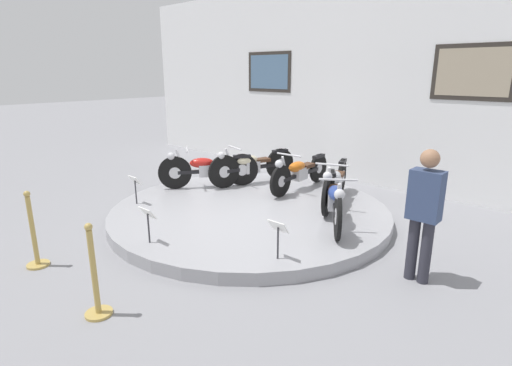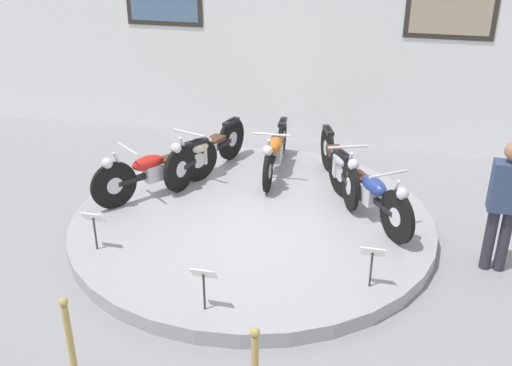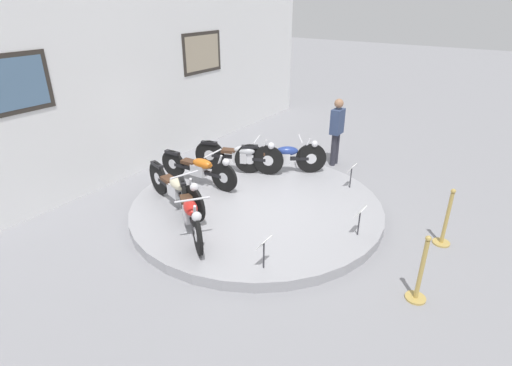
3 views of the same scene
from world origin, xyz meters
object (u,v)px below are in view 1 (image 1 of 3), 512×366
(motorcycle_orange, at_px, (299,171))
(info_placard_front_centre, at_px, (148,217))
(stanchion_post_left_of_entry, at_px, (34,241))
(motorcycle_blue, at_px, (335,198))
(info_placard_front_right, at_px, (278,231))
(motorcycle_silver, at_px, (335,182))
(stanchion_post_right_of_entry, at_px, (95,285))
(motorcycle_red, at_px, (207,168))
(motorcycle_cream, at_px, (251,165))
(info_placard_front_left, at_px, (135,184))
(visitor_standing, at_px, (424,209))

(motorcycle_orange, distance_m, info_placard_front_centre, 3.47)
(stanchion_post_left_of_entry, bearing_deg, motorcycle_blue, 56.94)
(info_placard_front_centre, xyz_separation_m, info_placard_front_right, (1.62, 0.80, 0.00))
(motorcycle_silver, distance_m, stanchion_post_left_of_entry, 4.70)
(motorcycle_blue, bearing_deg, stanchion_post_right_of_entry, -100.65)
(info_placard_front_right, height_order, stanchion_post_right_of_entry, stanchion_post_right_of_entry)
(motorcycle_red, xyz_separation_m, stanchion_post_left_of_entry, (0.66, -3.53, -0.23))
(motorcycle_orange, xyz_separation_m, stanchion_post_right_of_entry, (0.81, -4.64, -0.21))
(motorcycle_silver, height_order, stanchion_post_left_of_entry, stanchion_post_left_of_entry)
(info_placard_front_right, height_order, stanchion_post_left_of_entry, stanchion_post_left_of_entry)
(stanchion_post_left_of_entry, bearing_deg, stanchion_post_right_of_entry, 0.00)
(motorcycle_orange, distance_m, motorcycle_silver, 1.05)
(motorcycle_cream, xyz_separation_m, motorcycle_silver, (2.00, 0.00, -0.00))
(info_placard_front_left, distance_m, info_placard_front_centre, 1.81)
(motorcycle_red, xyz_separation_m, motorcycle_blue, (2.96, -0.00, 0.00))
(visitor_standing, xyz_separation_m, stanchion_post_right_of_entry, (-2.19, -2.95, -0.57))
(motorcycle_red, distance_m, info_placard_front_left, 1.55)
(info_placard_front_centre, bearing_deg, motorcycle_blue, 57.83)
(visitor_standing, bearing_deg, stanchion_post_right_of_entry, -126.57)
(motorcycle_red, xyz_separation_m, info_placard_front_centre, (1.48, -2.35, -0.03))
(motorcycle_blue, relative_size, info_placard_front_right, 3.27)
(motorcycle_silver, relative_size, stanchion_post_left_of_entry, 1.87)
(motorcycle_red, distance_m, info_placard_front_centre, 2.78)
(info_placard_front_left, bearing_deg, motorcycle_red, 84.92)
(motorcycle_silver, distance_m, visitor_standing, 2.45)
(motorcycle_silver, xyz_separation_m, visitor_standing, (2.00, -1.38, 0.33))
(motorcycle_blue, distance_m, stanchion_post_left_of_entry, 4.21)
(motorcycle_cream, xyz_separation_m, stanchion_post_right_of_entry, (1.81, -4.32, -0.24))
(motorcycle_cream, xyz_separation_m, info_placard_front_right, (2.61, -2.35, -0.03))
(motorcycle_cream, bearing_deg, motorcycle_orange, 17.68)
(motorcycle_cream, height_order, info_placard_front_right, motorcycle_cream)
(motorcycle_blue, bearing_deg, visitor_standing, -20.71)
(info_placard_front_right, xyz_separation_m, visitor_standing, (1.39, 0.97, 0.36))
(motorcycle_red, distance_m, motorcycle_silver, 2.60)
(motorcycle_cream, distance_m, motorcycle_blue, 2.60)
(motorcycle_silver, height_order, info_placard_front_left, motorcycle_silver)
(motorcycle_blue, height_order, info_placard_front_centre, motorcycle_blue)
(motorcycle_red, relative_size, stanchion_post_left_of_entry, 1.59)
(motorcycle_red, bearing_deg, motorcycle_silver, 17.87)
(info_placard_front_left, relative_size, info_placard_front_centre, 1.00)
(motorcycle_red, bearing_deg, info_placard_front_left, -95.08)
(info_placard_front_centre, height_order, stanchion_post_right_of_entry, stanchion_post_right_of_entry)
(visitor_standing, bearing_deg, info_placard_front_right, -144.95)
(motorcycle_cream, xyz_separation_m, motorcycle_blue, (2.47, -0.80, -0.00))
(info_placard_front_centre, bearing_deg, info_placard_front_left, 153.61)
(motorcycle_orange, bearing_deg, motorcycle_silver, -17.68)
(motorcycle_cream, height_order, motorcycle_silver, motorcycle_cream)
(motorcycle_cream, relative_size, info_placard_front_centre, 3.81)
(motorcycle_silver, bearing_deg, stanchion_post_left_of_entry, -112.76)
(motorcycle_blue, xyz_separation_m, info_placard_front_centre, (-1.48, -2.35, -0.03))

